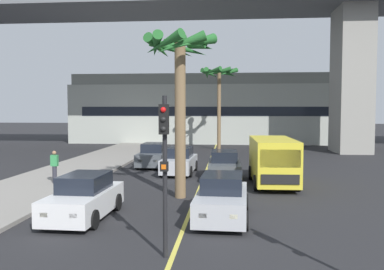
# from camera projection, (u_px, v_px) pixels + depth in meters

# --- Properties ---
(sidewalk_left) EXTENTS (4.80, 80.00, 0.15)m
(sidewalk_left) POSITION_uv_depth(u_px,v_px,m) (23.00, 191.00, 19.15)
(sidewalk_left) COLOR gray
(sidewalk_left) RESTS_ON ground
(lane_stripe_center) EXTENTS (0.14, 56.00, 0.01)m
(lane_stripe_center) POSITION_uv_depth(u_px,v_px,m) (206.00, 170.00, 26.38)
(lane_stripe_center) COLOR #DBCC4C
(lane_stripe_center) RESTS_ON ground
(bridge_overpass) EXTENTS (73.99, 8.00, 16.93)m
(bridge_overpass) POSITION_uv_depth(u_px,v_px,m) (227.00, 3.00, 37.34)
(bridge_overpass) COLOR slate
(bridge_overpass) RESTS_ON ground
(pier_building_backdrop) EXTENTS (33.01, 8.04, 7.74)m
(pier_building_backdrop) POSITION_uv_depth(u_px,v_px,m) (217.00, 109.00, 48.66)
(pier_building_backdrop) COLOR #ADB2A8
(pier_building_backdrop) RESTS_ON ground
(car_queue_front) EXTENTS (1.84, 4.10, 1.56)m
(car_queue_front) POSITION_uv_depth(u_px,v_px,m) (153.00, 156.00, 27.93)
(car_queue_front) COLOR #4C5156
(car_queue_front) RESTS_ON ground
(car_queue_second) EXTENTS (1.93, 4.15, 1.56)m
(car_queue_second) POSITION_uv_depth(u_px,v_px,m) (84.00, 198.00, 14.68)
(car_queue_second) COLOR white
(car_queue_second) RESTS_ON ground
(car_queue_third) EXTENTS (1.91, 4.14, 1.56)m
(car_queue_third) POSITION_uv_depth(u_px,v_px,m) (224.00, 166.00, 22.87)
(car_queue_third) COLOR #4C5156
(car_queue_third) RESTS_ON ground
(car_queue_fourth) EXTENTS (1.96, 4.16, 1.56)m
(car_queue_fourth) POSITION_uv_depth(u_px,v_px,m) (222.00, 199.00, 14.58)
(car_queue_fourth) COLOR #B7BABF
(car_queue_fourth) RESTS_ON ground
(car_queue_fifth) EXTENTS (1.96, 4.16, 1.56)m
(car_queue_fifth) POSITION_uv_depth(u_px,v_px,m) (179.00, 161.00, 24.90)
(car_queue_fifth) COLOR #B7BABF
(car_queue_fifth) RESTS_ON ground
(delivery_van) EXTENTS (2.26, 5.30, 2.36)m
(delivery_van) POSITION_uv_depth(u_px,v_px,m) (273.00, 160.00, 21.03)
(delivery_van) COLOR yellow
(delivery_van) RESTS_ON ground
(traffic_light_median_near) EXTENTS (0.24, 0.37, 4.20)m
(traffic_light_median_near) POSITION_uv_depth(u_px,v_px,m) (164.00, 154.00, 10.61)
(traffic_light_median_near) COLOR black
(traffic_light_median_near) RESTS_ON ground
(palm_tree_near_median) EXTENTS (3.62, 3.60, 7.80)m
(palm_tree_near_median) POSITION_uv_depth(u_px,v_px,m) (219.00, 80.00, 38.99)
(palm_tree_near_median) COLOR brown
(palm_tree_near_median) RESTS_ON ground
(palm_tree_mid_median) EXTENTS (3.19, 3.21, 7.15)m
(palm_tree_mid_median) POSITION_uv_depth(u_px,v_px,m) (180.00, 67.00, 17.80)
(palm_tree_mid_median) COLOR brown
(palm_tree_mid_median) RESTS_ON ground
(pedestrian_near_crosswalk) EXTENTS (0.34, 0.22, 1.62)m
(pedestrian_near_crosswalk) POSITION_uv_depth(u_px,v_px,m) (54.00, 166.00, 20.85)
(pedestrian_near_crosswalk) COLOR #2D2D38
(pedestrian_near_crosswalk) RESTS_ON sidewalk_left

